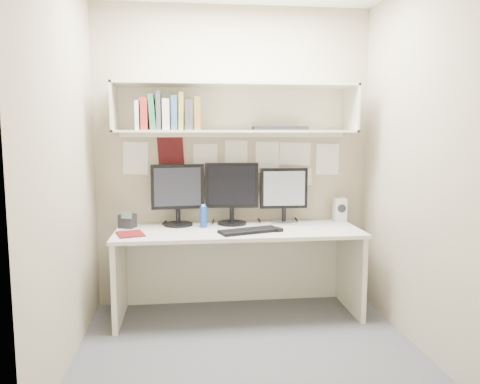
{
  "coord_description": "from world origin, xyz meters",
  "views": [
    {
      "loc": [
        -0.42,
        -3.11,
        1.52
      ],
      "look_at": [
        -0.02,
        0.35,
        1.08
      ],
      "focal_mm": 35.0,
      "sensor_mm": 36.0,
      "label": 1
    }
  ],
  "objects": [
    {
      "name": "maroon_notebook",
      "position": [
        -0.86,
        0.52,
        0.74
      ],
      "size": [
        0.25,
        0.28,
        0.01
      ],
      "primitive_type": "cube",
      "rotation": [
        0.0,
        0.0,
        0.29
      ],
      "color": "#5D1012",
      "rests_on": "desk"
    },
    {
      "name": "monitor_center",
      "position": [
        -0.03,
        0.87,
        1.01
      ],
      "size": [
        0.46,
        0.25,
        0.53
      ],
      "rotation": [
        0.0,
        0.0,
        -0.1
      ],
      "color": "black",
      "rests_on": "desk"
    },
    {
      "name": "speaker",
      "position": [
        0.94,
        0.88,
        0.83
      ],
      "size": [
        0.11,
        0.11,
        0.21
      ],
      "rotation": [
        0.0,
        0.0,
        -0.03
      ],
      "color": "#BBBBB7",
      "rests_on": "desk"
    },
    {
      "name": "floor",
      "position": [
        0.0,
        0.0,
        0.0
      ],
      "size": [
        2.4,
        2.0,
        0.01
      ],
      "primitive_type": "cube",
      "color": "#4A4A4F",
      "rests_on": "ground"
    },
    {
      "name": "monitor_left",
      "position": [
        -0.49,
        0.87,
        1.01
      ],
      "size": [
        0.45,
        0.25,
        0.52
      ],
      "rotation": [
        0.0,
        0.0,
        0.1
      ],
      "color": "black",
      "rests_on": "desk"
    },
    {
      "name": "mouse",
      "position": [
        0.3,
        0.53,
        0.74
      ],
      "size": [
        0.09,
        0.11,
        0.03
      ],
      "primitive_type": "cube",
      "rotation": [
        0.0,
        0.0,
        0.38
      ],
      "color": "black",
      "rests_on": "desk"
    },
    {
      "name": "desk_phone",
      "position": [
        -0.91,
        0.81,
        0.79
      ],
      "size": [
        0.15,
        0.15,
        0.15
      ],
      "rotation": [
        0.0,
        0.0,
        -0.37
      ],
      "color": "black",
      "rests_on": "desk"
    },
    {
      "name": "hutch_tray",
      "position": [
        0.38,
        0.84,
        1.56
      ],
      "size": [
        0.47,
        0.19,
        0.03
      ],
      "primitive_type": "cube",
      "rotation": [
        0.0,
        0.0,
        -0.02
      ],
      "color": "black",
      "rests_on": "overhead_hutch"
    },
    {
      "name": "book_stack",
      "position": [
        -0.55,
        0.75,
        1.67
      ],
      "size": [
        0.52,
        0.19,
        0.31
      ],
      "color": "white",
      "rests_on": "overhead_hutch"
    },
    {
      "name": "wall_right",
      "position": [
        1.2,
        0.0,
        1.3
      ],
      "size": [
        0.02,
        2.0,
        2.6
      ],
      "primitive_type": "cube",
      "color": "tan",
      "rests_on": "ground"
    },
    {
      "name": "wall_left",
      "position": [
        -1.2,
        0.0,
        1.3
      ],
      "size": [
        0.02,
        2.0,
        2.6
      ],
      "primitive_type": "cube",
      "color": "tan",
      "rests_on": "ground"
    },
    {
      "name": "overhead_hutch",
      "position": [
        0.0,
        0.86,
        1.72
      ],
      "size": [
        2.0,
        0.38,
        0.4
      ],
      "color": "silver",
      "rests_on": "wall_back"
    },
    {
      "name": "blue_bottle",
      "position": [
        -0.28,
        0.75,
        0.82
      ],
      "size": [
        0.06,
        0.06,
        0.19
      ],
      "color": "navy",
      "rests_on": "desk"
    },
    {
      "name": "keyboard",
      "position": [
        0.08,
        0.51,
        0.74
      ],
      "size": [
        0.52,
        0.32,
        0.02
      ],
      "primitive_type": "cube",
      "rotation": [
        0.0,
        0.0,
        0.32
      ],
      "color": "black",
      "rests_on": "desk"
    },
    {
      "name": "wall_front",
      "position": [
        0.0,
        -1.0,
        1.3
      ],
      "size": [
        2.4,
        0.02,
        2.6
      ],
      "primitive_type": "cube",
      "color": "tan",
      "rests_on": "ground"
    },
    {
      "name": "desk",
      "position": [
        0.0,
        0.65,
        0.37
      ],
      "size": [
        2.0,
        0.7,
        0.73
      ],
      "color": "beige",
      "rests_on": "floor"
    },
    {
      "name": "monitor_right",
      "position": [
        0.43,
        0.87,
        0.99
      ],
      "size": [
        0.42,
        0.23,
        0.48
      ],
      "rotation": [
        0.0,
        0.0,
        -0.01
      ],
      "color": "#A5A5AA",
      "rests_on": "desk"
    },
    {
      "name": "wall_back",
      "position": [
        0.0,
        1.0,
        1.3
      ],
      "size": [
        2.4,
        0.02,
        2.6
      ],
      "primitive_type": "cube",
      "color": "tan",
      "rests_on": "ground"
    },
    {
      "name": "pinned_papers",
      "position": [
        0.0,
        0.99,
        1.25
      ],
      "size": [
        1.92,
        0.01,
        0.48
      ],
      "primitive_type": null,
      "color": "white",
      "rests_on": "wall_back"
    }
  ]
}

